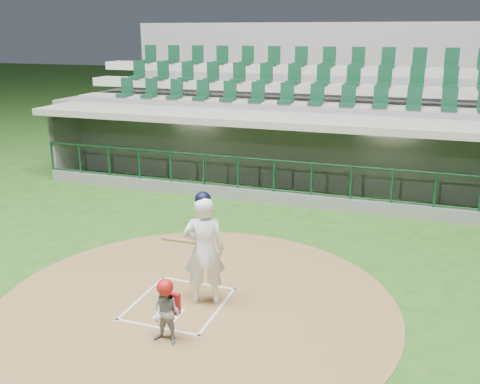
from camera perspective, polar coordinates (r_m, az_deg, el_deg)
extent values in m
plane|color=#214C15|center=(10.10, -5.78, -11.06)|extent=(120.00, 120.00, 0.00)
cylinder|color=brown|center=(9.83, -4.65, -11.84)|extent=(7.20, 7.20, 0.01)
cube|color=white|center=(9.54, -7.58, -12.77)|extent=(0.43, 0.43, 0.02)
cube|color=silver|center=(10.17, -10.41, -10.95)|extent=(0.05, 1.80, 0.01)
cube|color=silver|center=(9.59, -2.37, -12.50)|extent=(0.05, 1.80, 0.01)
cube|color=white|center=(10.54, -4.51, -9.68)|extent=(1.55, 0.05, 0.01)
cube|color=white|center=(9.20, -8.87, -14.06)|extent=(1.55, 0.05, 0.01)
cube|color=slate|center=(16.87, 4.99, -1.43)|extent=(15.00, 3.00, 0.10)
cube|color=slate|center=(18.01, 6.37, 4.31)|extent=(15.00, 0.20, 2.70)
cube|color=#BBB8A6|center=(17.84, 6.31, 5.02)|extent=(13.50, 0.04, 0.90)
cube|color=slate|center=(19.65, -16.67, 4.75)|extent=(0.20, 3.00, 2.70)
cube|color=gray|center=(15.97, 5.02, 8.06)|extent=(15.40, 3.50, 0.20)
cube|color=slate|center=(15.23, 3.60, -0.66)|extent=(15.00, 0.15, 0.40)
cube|color=black|center=(14.84, 3.71, 5.16)|extent=(15.00, 0.01, 0.95)
cube|color=brown|center=(17.77, 5.85, 0.41)|extent=(12.75, 0.40, 0.45)
cube|color=white|center=(17.20, -4.61, 8.25)|extent=(1.30, 0.35, 0.04)
cube|color=white|center=(15.79, 15.92, 6.90)|extent=(1.30, 0.35, 0.04)
imported|color=#A31114|center=(18.91, -7.87, 3.30)|extent=(1.11, 0.65, 1.70)
imported|color=#AE1217|center=(17.72, -0.73, 2.44)|extent=(1.04, 0.73, 1.64)
imported|color=maroon|center=(17.19, 6.64, 1.92)|extent=(0.90, 0.68, 1.66)
imported|color=#9D1C11|center=(17.03, 21.50, 1.03)|extent=(1.75, 0.67, 1.85)
cube|color=slate|center=(19.53, 7.50, 6.14)|extent=(17.00, 6.50, 2.50)
cube|color=gray|center=(17.90, 6.63, 8.94)|extent=(16.60, 0.95, 0.30)
cube|color=#A49F94|center=(18.76, 7.34, 10.97)|extent=(16.60, 0.95, 0.30)
cube|color=#ACA69B|center=(19.64, 8.00, 12.81)|extent=(16.60, 0.95, 0.30)
cube|color=gray|center=(22.60, 9.43, 11.02)|extent=(17.00, 0.25, 5.05)
imported|color=white|center=(9.45, -3.86, -6.25)|extent=(0.85, 0.70, 2.00)
sphere|color=black|center=(9.12, -3.97, -0.79)|extent=(0.28, 0.28, 0.28)
cylinder|color=#A17949|center=(9.24, -5.93, -5.26)|extent=(0.58, 0.79, 0.39)
imported|color=gray|center=(8.55, -7.88, -12.72)|extent=(0.51, 0.41, 1.01)
sphere|color=#AC1712|center=(8.34, -8.00, -10.01)|extent=(0.26, 0.26, 0.26)
cube|color=maroon|center=(8.62, -7.45, -11.66)|extent=(0.32, 0.10, 0.35)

